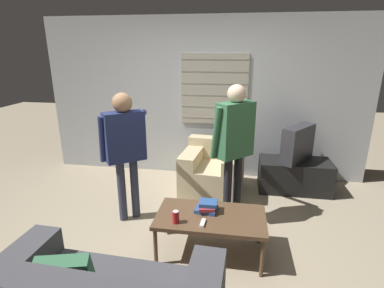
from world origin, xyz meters
TOP-DOWN VIEW (x-y plane):
  - ground_plane at (0.00, 0.00)m, footprint 16.00×16.00m
  - wall_back at (0.01, 2.03)m, footprint 5.20×0.08m
  - armchair_beige at (0.24, 1.37)m, footprint 0.94×0.90m
  - coffee_table at (0.35, -0.10)m, footprint 1.10×0.61m
  - tv_stand at (1.45, 1.57)m, footprint 1.04×0.51m
  - tv at (1.45, 1.57)m, footprint 0.54×0.63m
  - person_left_standing at (-0.73, 0.44)m, footprint 0.54×0.82m
  - person_right_standing at (0.54, 0.59)m, footprint 0.52×0.84m
  - book_stack at (0.30, -0.03)m, footprint 0.24×0.21m
  - soda_can at (0.03, -0.29)m, footprint 0.07×0.07m
  - spare_remote at (0.29, -0.27)m, footprint 0.05×0.13m

SIDE VIEW (x-z plane):
  - ground_plane at x=0.00m, z-range 0.00..0.00m
  - tv_stand at x=1.45m, z-range 0.00..0.47m
  - armchair_beige at x=0.24m, z-range -0.06..0.69m
  - coffee_table at x=0.35m, z-range 0.18..0.63m
  - spare_remote at x=0.29m, z-range 0.45..0.47m
  - book_stack at x=0.30m, z-range 0.44..0.55m
  - soda_can at x=0.03m, z-range 0.45..0.57m
  - tv at x=1.45m, z-range 0.47..1.00m
  - person_left_standing at x=-0.73m, z-range 0.22..1.81m
  - person_right_standing at x=0.54m, z-range 0.23..1.92m
  - wall_back at x=0.01m, z-range 0.00..2.55m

